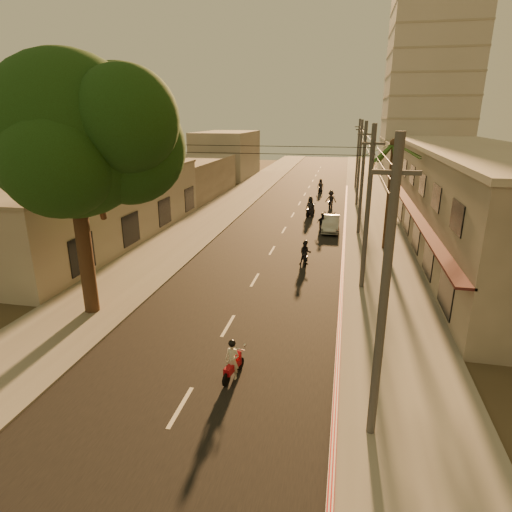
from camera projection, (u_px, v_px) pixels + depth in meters
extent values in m
plane|color=#383023|center=(216.00, 348.00, 18.12)|extent=(160.00, 160.00, 0.00)
cube|color=black|center=(284.00, 230.00, 36.71)|extent=(10.00, 140.00, 0.02)
cube|color=slate|center=(374.00, 234.00, 35.23)|extent=(5.00, 140.00, 0.12)
cube|color=slate|center=(201.00, 225.00, 38.17)|extent=(5.00, 140.00, 0.12)
cube|color=red|center=(344.00, 250.00, 31.04)|extent=(0.20, 60.00, 0.20)
cube|color=gray|center=(472.00, 201.00, 31.02)|extent=(8.00, 34.00, 7.00)
cube|color=#9F9C8F|center=(480.00, 149.00, 29.88)|extent=(8.20, 34.20, 0.30)
cube|color=#3D1819|center=(409.00, 204.00, 31.99)|extent=(0.80, 34.00, 0.12)
cube|color=#9F9C8F|center=(94.00, 209.00, 33.10)|extent=(8.00, 24.00, 5.00)
cube|color=gray|center=(90.00, 175.00, 32.29)|extent=(8.20, 24.20, 0.20)
cube|color=#B7B5B2|center=(429.00, 82.00, 62.68)|extent=(12.00, 12.00, 28.00)
cylinder|color=black|center=(86.00, 255.00, 20.42)|extent=(0.70, 0.70, 6.00)
cylinder|color=black|center=(98.00, 192.00, 19.70)|extent=(1.22, 2.17, 3.04)
cylinder|color=black|center=(61.00, 189.00, 19.26)|extent=(1.31, 1.49, 2.73)
sphere|color=black|center=(70.00, 136.00, 18.70)|extent=(7.20, 7.20, 7.20)
sphere|color=black|center=(128.00, 147.00, 19.35)|extent=(5.20, 5.20, 5.20)
sphere|color=black|center=(47.00, 142.00, 19.89)|extent=(4.80, 4.80, 4.80)
sphere|color=black|center=(59.00, 162.00, 17.19)|extent=(4.60, 4.60, 4.60)
sphere|color=black|center=(126.00, 120.00, 17.43)|extent=(4.40, 4.40, 4.40)
sphere|color=black|center=(0.00, 125.00, 17.90)|extent=(4.00, 4.00, 4.00)
sphere|color=black|center=(120.00, 110.00, 20.35)|extent=(4.40, 4.40, 4.40)
cylinder|color=black|center=(389.00, 198.00, 30.24)|extent=(0.32, 0.32, 7.60)
sphere|color=black|center=(394.00, 143.00, 29.06)|extent=(0.60, 0.60, 0.60)
cylinder|color=#38383A|center=(384.00, 301.00, 11.78)|extent=(0.26, 0.26, 9.00)
cube|color=#38383A|center=(397.00, 173.00, 10.69)|extent=(1.20, 0.12, 0.12)
cylinder|color=#38383A|center=(368.00, 211.00, 22.94)|extent=(0.26, 0.26, 9.00)
cube|color=#38383A|center=(373.00, 144.00, 21.85)|extent=(1.20, 0.12, 0.12)
cylinder|color=#38383A|center=(362.00, 180.00, 34.10)|extent=(0.26, 0.26, 9.00)
cube|color=#38383A|center=(366.00, 134.00, 33.00)|extent=(1.20, 0.12, 0.12)
cylinder|color=#38383A|center=(359.00, 164.00, 45.25)|extent=(0.26, 0.26, 9.00)
cube|color=#38383A|center=(362.00, 130.00, 44.16)|extent=(1.20, 0.12, 0.12)
cylinder|color=#38383A|center=(358.00, 154.00, 56.41)|extent=(0.26, 0.26, 9.00)
cube|color=#38383A|center=(360.00, 127.00, 55.31)|extent=(1.20, 0.12, 0.12)
cube|color=#9F9C8F|center=(417.00, 166.00, 56.28)|extent=(8.00, 14.00, 6.00)
cube|color=#9F9C8F|center=(187.00, 178.00, 51.79)|extent=(8.00, 14.00, 4.40)
cube|color=#9F9C8F|center=(227.00, 154.00, 68.11)|extent=(8.00, 14.00, 7.00)
cylinder|color=black|center=(240.00, 364.00, 16.48)|extent=(0.20, 0.51, 0.51)
cylinder|color=black|center=(226.00, 379.00, 15.50)|extent=(0.20, 0.51, 0.51)
cube|color=maroon|center=(232.00, 367.00, 15.86)|extent=(0.46, 1.03, 0.27)
cube|color=maroon|center=(238.00, 357.00, 16.21)|extent=(0.28, 0.15, 0.54)
cylinder|color=silver|center=(239.00, 349.00, 16.20)|extent=(0.49, 0.15, 0.04)
imported|color=beige|center=(232.00, 360.00, 15.77)|extent=(0.71, 0.60, 1.52)
sphere|color=black|center=(232.00, 343.00, 15.55)|extent=(0.27, 0.27, 0.27)
sphere|color=silver|center=(233.00, 342.00, 16.21)|extent=(0.11, 0.11, 0.11)
sphere|color=silver|center=(245.00, 345.00, 16.02)|extent=(0.11, 0.11, 0.11)
cylinder|color=black|center=(305.00, 257.00, 28.81)|extent=(0.16, 0.53, 0.52)
cylinder|color=black|center=(305.00, 263.00, 27.71)|extent=(0.16, 0.53, 0.52)
cube|color=black|center=(305.00, 257.00, 28.11)|extent=(0.40, 1.05, 0.28)
cube|color=black|center=(305.00, 253.00, 28.51)|extent=(0.29, 0.13, 0.56)
cylinder|color=silver|center=(305.00, 248.00, 28.52)|extent=(0.51, 0.11, 0.04)
imported|color=black|center=(305.00, 253.00, 28.03)|extent=(0.92, 0.80, 1.57)
sphere|color=black|center=(306.00, 242.00, 27.80)|extent=(0.28, 0.28, 0.28)
cylinder|color=black|center=(320.00, 227.00, 36.69)|extent=(0.23, 0.52, 0.52)
cylinder|color=black|center=(323.00, 231.00, 35.59)|extent=(0.23, 0.52, 0.52)
cube|color=black|center=(322.00, 226.00, 36.00)|extent=(0.52, 1.05, 0.28)
cube|color=black|center=(321.00, 223.00, 36.39)|extent=(0.29, 0.16, 0.55)
cylinder|color=silver|center=(321.00, 219.00, 36.40)|extent=(0.50, 0.17, 0.04)
imported|color=black|center=(322.00, 223.00, 35.91)|extent=(1.10, 0.84, 1.55)
sphere|color=black|center=(323.00, 215.00, 35.69)|extent=(0.28, 0.28, 0.28)
cylinder|color=black|center=(313.00, 212.00, 42.28)|extent=(0.29, 0.62, 0.62)
cylinder|color=black|center=(308.00, 215.00, 41.14)|extent=(0.29, 0.62, 0.62)
cube|color=black|center=(310.00, 210.00, 41.55)|extent=(0.67, 1.25, 0.33)
cube|color=black|center=(312.00, 208.00, 41.96)|extent=(0.35, 0.21, 0.66)
cylinder|color=silver|center=(313.00, 203.00, 41.94)|extent=(0.59, 0.22, 0.04)
imported|color=black|center=(310.00, 207.00, 41.45)|extent=(1.25, 1.12, 1.86)
sphere|color=black|center=(311.00, 198.00, 41.18)|extent=(0.33, 0.33, 0.33)
cylinder|color=black|center=(332.00, 204.00, 46.22)|extent=(0.18, 0.61, 0.60)
cylinder|color=black|center=(330.00, 206.00, 45.02)|extent=(0.18, 0.61, 0.60)
cube|color=black|center=(331.00, 202.00, 45.46)|extent=(0.44, 1.21, 0.32)
cube|color=black|center=(332.00, 200.00, 45.89)|extent=(0.33, 0.15, 0.64)
cylinder|color=silver|center=(332.00, 196.00, 45.89)|extent=(0.59, 0.11, 0.04)
imported|color=black|center=(331.00, 199.00, 45.36)|extent=(1.33, 0.96, 1.80)
sphere|color=black|center=(331.00, 192.00, 45.10)|extent=(0.32, 0.32, 0.32)
imported|color=#A8ABB0|center=(331.00, 224.00, 36.22)|extent=(1.39, 3.97, 1.31)
cylinder|color=black|center=(321.00, 190.00, 55.26)|extent=(0.16, 0.55, 0.55)
cylinder|color=black|center=(320.00, 191.00, 54.16)|extent=(0.16, 0.55, 0.55)
cube|color=black|center=(320.00, 188.00, 54.56)|extent=(0.40, 1.10, 0.29)
cube|color=black|center=(321.00, 187.00, 54.95)|extent=(0.30, 0.13, 0.59)
cylinder|color=silver|center=(321.00, 184.00, 54.95)|extent=(0.54, 0.10, 0.04)
imported|color=black|center=(320.00, 186.00, 54.47)|extent=(0.92, 0.71, 1.64)
sphere|color=black|center=(321.00, 180.00, 54.23)|extent=(0.29, 0.29, 0.29)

